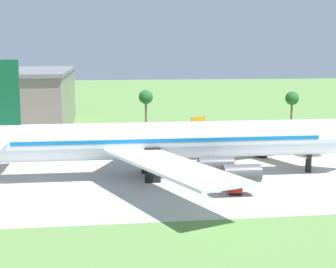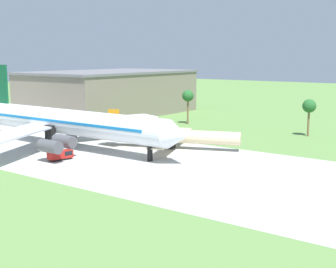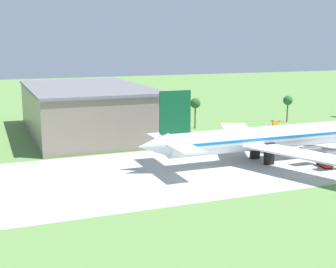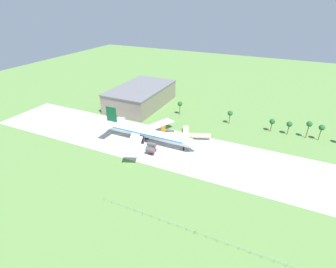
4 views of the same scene
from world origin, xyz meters
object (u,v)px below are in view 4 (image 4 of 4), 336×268
object	(u,v)px
no_stopping_sign	(195,232)
terminal_building	(141,96)
regional_aircraft	(185,135)
jet_airliner	(146,133)
baggage_tug	(153,151)

from	to	relation	value
no_stopping_sign	terminal_building	world-z (taller)	terminal_building
regional_aircraft	no_stopping_sign	size ratio (longest dim) A/B	18.19
jet_airliner	no_stopping_sign	xyz separation A→B (m)	(52.69, -55.65, -4.93)
terminal_building	no_stopping_sign	bearing A→B (deg)	-51.08
jet_airliner	regional_aircraft	bearing A→B (deg)	32.53
no_stopping_sign	regional_aircraft	bearing A→B (deg)	114.71
regional_aircraft	no_stopping_sign	distance (m)	75.98
regional_aircraft	baggage_tug	bearing A→B (deg)	-115.73
jet_airliner	terminal_building	bearing A→B (deg)	123.46
jet_airliner	terminal_building	size ratio (longest dim) A/B	1.13
baggage_tug	no_stopping_sign	xyz separation A→B (m)	(42.98, -45.72, -0.01)
jet_airliner	baggage_tug	world-z (taller)	jet_airliner
regional_aircraft	terminal_building	world-z (taller)	terminal_building
baggage_tug	regional_aircraft	bearing A→B (deg)	64.27
baggage_tug	no_stopping_sign	bearing A→B (deg)	-46.77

